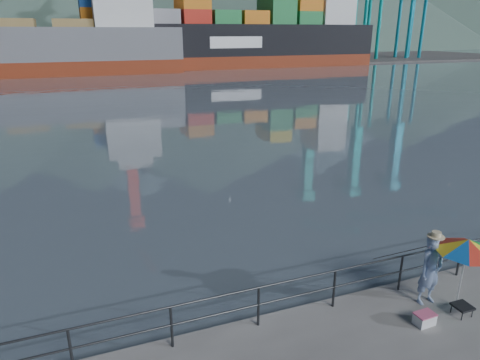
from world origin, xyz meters
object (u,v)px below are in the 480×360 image
(beach_umbrella, at_px, (468,245))
(bulk_carrier, at_px, (33,46))
(cooler_bag, at_px, (424,319))
(container_ship, at_px, (236,34))
(fisherman, at_px, (430,270))

(beach_umbrella, relative_size, bulk_carrier, 0.04)
(beach_umbrella, xyz_separation_m, cooler_bag, (-1.25, -0.26, -1.54))
(cooler_bag, height_order, container_ship, container_ship)
(fisherman, xyz_separation_m, beach_umbrella, (0.57, -0.42, 0.78))
(cooler_bag, relative_size, container_ship, 0.01)
(cooler_bag, bearing_deg, container_ship, 70.63)
(fisherman, bearing_deg, beach_umbrella, -38.10)
(container_ship, bearing_deg, beach_umbrella, -106.27)
(beach_umbrella, height_order, cooler_bag, beach_umbrella)
(cooler_bag, relative_size, bulk_carrier, 0.01)
(bulk_carrier, xyz_separation_m, container_ship, (35.17, 4.44, 1.69))
(cooler_bag, height_order, bulk_carrier, bulk_carrier)
(bulk_carrier, height_order, container_ship, container_ship)
(beach_umbrella, distance_m, container_ship, 77.50)
(fisherman, distance_m, beach_umbrella, 1.06)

